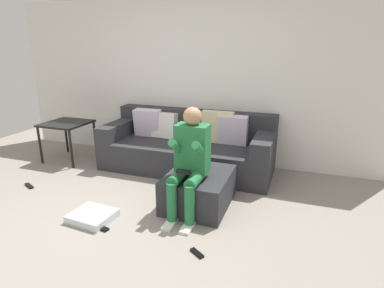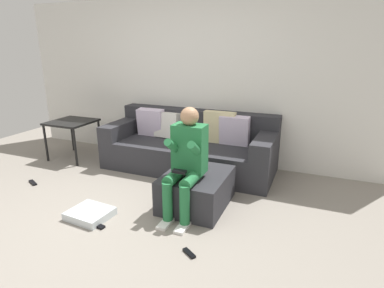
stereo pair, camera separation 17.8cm
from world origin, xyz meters
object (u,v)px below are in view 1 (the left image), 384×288
at_px(ottoman, 199,189).
at_px(remote_near_ottoman, 197,253).
at_px(side_table, 67,127).
at_px(remote_by_storage_bin, 101,228).
at_px(couch_sectional, 188,147).
at_px(storage_bin, 92,216).
at_px(remote_under_side_table, 29,186).
at_px(person_seated, 190,158).

height_order(ottoman, remote_near_ottoman, ottoman).
distance_m(side_table, remote_by_storage_bin, 2.29).
bearing_deg(side_table, couch_sectional, 9.32).
height_order(couch_sectional, side_table, couch_sectional).
bearing_deg(storage_bin, ottoman, 36.22).
bearing_deg(remote_under_side_table, couch_sectional, 63.07).
distance_m(couch_sectional, remote_near_ottoman, 2.06).
distance_m(couch_sectional, ottoman, 1.16).
relative_size(remote_near_ottoman, remote_under_side_table, 0.79).
bearing_deg(storage_bin, remote_near_ottoman, -8.13).
distance_m(storage_bin, remote_under_side_table, 1.32).
xyz_separation_m(ottoman, person_seated, (-0.04, -0.19, 0.43)).
height_order(ottoman, remote_under_side_table, ottoman).
bearing_deg(remote_near_ottoman, remote_by_storage_bin, -149.43).
relative_size(ottoman, remote_under_side_table, 4.29).
distance_m(side_table, remote_under_side_table, 1.15).
distance_m(ottoman, side_table, 2.52).
relative_size(person_seated, side_table, 1.79).
distance_m(couch_sectional, remote_under_side_table, 2.16).
bearing_deg(remote_by_storage_bin, remote_under_side_table, 169.71).
relative_size(couch_sectional, side_table, 3.82).
bearing_deg(ottoman, remote_by_storage_bin, -133.21).
relative_size(couch_sectional, ottoman, 2.97).
bearing_deg(couch_sectional, remote_by_storage_bin, -97.54).
bearing_deg(remote_under_side_table, storage_bin, 7.52).
bearing_deg(ottoman, person_seated, -101.83).
distance_m(person_seated, remote_near_ottoman, 0.95).
bearing_deg(remote_under_side_table, remote_near_ottoman, 12.03).
relative_size(storage_bin, remote_under_side_table, 2.21).
xyz_separation_m(storage_bin, remote_under_side_table, (-1.26, 0.40, -0.03)).
relative_size(couch_sectional, remote_near_ottoman, 16.24).
bearing_deg(person_seated, ottoman, 78.17).
bearing_deg(remote_by_storage_bin, ottoman, 56.19).
height_order(storage_bin, side_table, side_table).
relative_size(side_table, remote_near_ottoman, 4.25).
distance_m(side_table, remote_near_ottoman, 3.13).
bearing_deg(ottoman, storage_bin, -143.78).
relative_size(person_seated, remote_by_storage_bin, 6.46).
bearing_deg(person_seated, couch_sectional, 110.92).
height_order(couch_sectional, remote_by_storage_bin, couch_sectional).
xyz_separation_m(couch_sectional, person_seated, (0.47, -1.22, 0.30)).
height_order(couch_sectional, remote_near_ottoman, couch_sectional).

